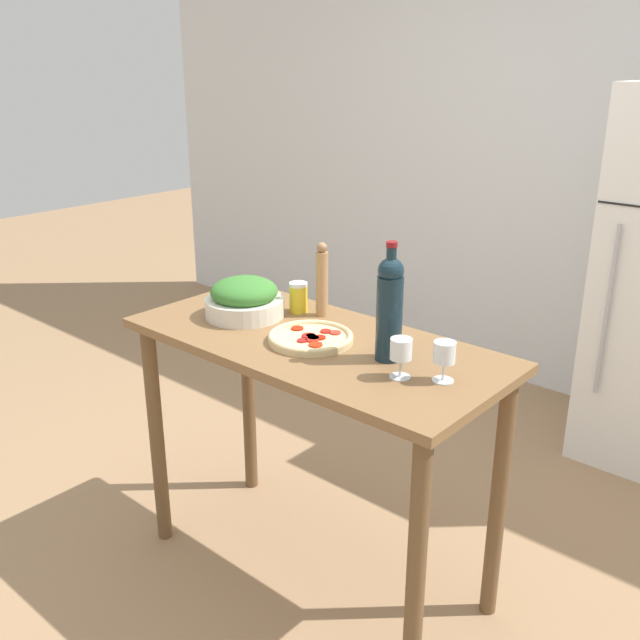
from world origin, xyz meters
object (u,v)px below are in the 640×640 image
at_px(wine_glass_far, 444,355).
at_px(homemade_pizza, 311,338).
at_px(wine_bottle, 390,306).
at_px(salt_canister, 298,297).
at_px(salad_bowl, 244,299).
at_px(pepper_mill, 322,280).
at_px(wine_glass_near, 401,352).

bearing_deg(wine_glass_far, homemade_pizza, -177.88).
bearing_deg(wine_bottle, salt_canister, 164.39).
distance_m(wine_glass_far, salad_bowl, 0.84).
bearing_deg(pepper_mill, homemade_pizza, -57.34).
relative_size(salad_bowl, homemade_pizza, 1.01).
xyz_separation_m(pepper_mill, homemade_pizza, (0.14, -0.22, -0.12)).
relative_size(wine_glass_near, homemade_pizza, 0.43).
bearing_deg(salad_bowl, wine_glass_near, -5.27).
distance_m(wine_glass_far, homemade_pizza, 0.50).
bearing_deg(salt_canister, wine_glass_far, -13.40).
distance_m(pepper_mill, homemade_pizza, 0.29).
height_order(wine_glass_near, homemade_pizza, wine_glass_near).
relative_size(wine_bottle, pepper_mill, 1.38).
bearing_deg(homemade_pizza, wine_bottle, 9.91).
xyz_separation_m(pepper_mill, salad_bowl, (-0.21, -0.19, -0.07)).
height_order(pepper_mill, salad_bowl, pepper_mill).
distance_m(wine_bottle, wine_glass_near, 0.17).
bearing_deg(wine_glass_far, salad_bowl, 179.26).
xyz_separation_m(wine_glass_far, salad_bowl, (-0.84, 0.01, -0.02)).
relative_size(salad_bowl, salt_canister, 2.56).
bearing_deg(wine_glass_near, pepper_mill, 154.00).
xyz_separation_m(salad_bowl, salt_canister, (0.12, 0.16, -0.01)).
xyz_separation_m(wine_glass_near, homemade_pizza, (-0.39, 0.04, -0.07)).
distance_m(wine_glass_near, wine_glass_far, 0.12).
height_order(salad_bowl, homemade_pizza, salad_bowl).
bearing_deg(pepper_mill, salad_bowl, -137.69).
xyz_separation_m(pepper_mill, salt_canister, (-0.09, -0.03, -0.08)).
bearing_deg(homemade_pizza, wine_glass_far, 2.12).
relative_size(wine_glass_near, pepper_mill, 0.45).
bearing_deg(salad_bowl, wine_bottle, 1.79).
bearing_deg(salad_bowl, pepper_mill, 42.31).
bearing_deg(homemade_pizza, salad_bowl, 175.21).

